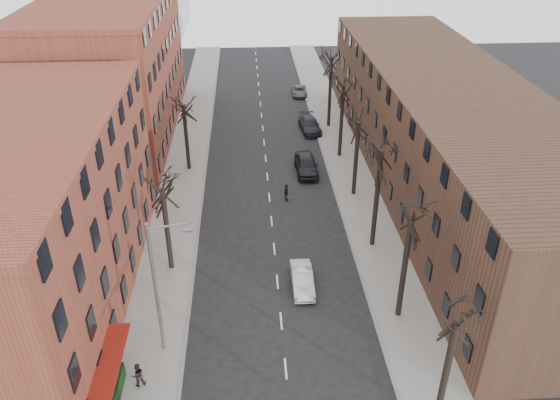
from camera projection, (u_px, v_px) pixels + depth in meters
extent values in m
cube|color=gray|center=(186.00, 164.00, 54.41)|extent=(4.00, 90.00, 0.15)
cube|color=gray|center=(345.00, 160.00, 55.30)|extent=(4.00, 90.00, 0.15)
cube|color=brown|center=(20.00, 226.00, 33.73)|extent=(12.00, 26.00, 12.00)
cube|color=brown|center=(112.00, 71.00, 58.25)|extent=(12.00, 28.00, 14.00)
cube|color=#472E21|center=(446.00, 132.00, 48.96)|extent=(12.00, 50.00, 10.00)
cylinder|color=slate|center=(156.00, 291.00, 30.66)|extent=(0.20, 0.20, 9.00)
cylinder|color=slate|center=(168.00, 226.00, 28.56)|extent=(2.39, 0.12, 0.46)
cube|color=slate|center=(187.00, 230.00, 28.77)|extent=(0.50, 0.22, 0.14)
imported|color=silver|center=(302.00, 279.00, 37.65)|extent=(1.44, 4.08, 1.34)
imported|color=black|center=(306.00, 164.00, 52.64)|extent=(2.13, 5.07, 1.71)
imported|color=black|center=(310.00, 125.00, 61.62)|extent=(2.45, 5.21, 1.47)
imported|color=#505257|center=(300.00, 91.00, 72.18)|extent=(2.05, 4.11, 1.12)
imported|color=black|center=(138.00, 375.00, 30.02)|extent=(0.89, 0.79, 1.52)
imported|color=black|center=(286.00, 192.00, 47.95)|extent=(0.45, 0.98, 1.63)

